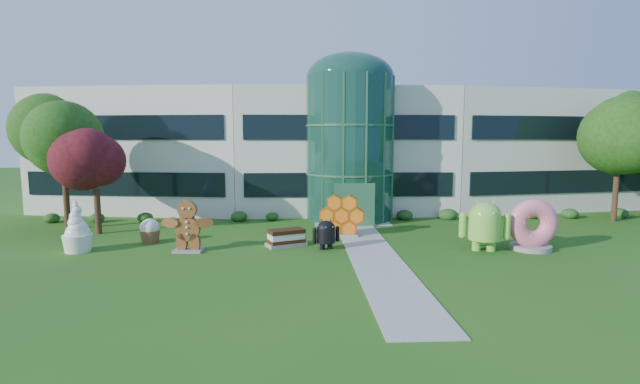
{
  "coord_description": "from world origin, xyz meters",
  "views": [
    {
      "loc": [
        -3.68,
        -20.24,
        5.71
      ],
      "look_at": [
        -2.36,
        6.0,
        2.6
      ],
      "focal_mm": 26.0,
      "sensor_mm": 36.0,
      "label": 1
    }
  ],
  "objects_px": {
    "android_green": "(485,222)",
    "android_black": "(326,232)",
    "gingerbread": "(188,226)",
    "donut": "(532,224)"
  },
  "relations": [
    {
      "from": "android_green",
      "to": "android_black",
      "type": "height_order",
      "value": "android_green"
    },
    {
      "from": "android_green",
      "to": "android_black",
      "type": "bearing_deg",
      "value": -169.99
    },
    {
      "from": "android_black",
      "to": "gingerbread",
      "type": "distance_m",
      "value": 6.97
    },
    {
      "from": "donut",
      "to": "android_black",
      "type": "bearing_deg",
      "value": 177.77
    },
    {
      "from": "android_black",
      "to": "donut",
      "type": "height_order",
      "value": "donut"
    },
    {
      "from": "android_black",
      "to": "gingerbread",
      "type": "xyz_separation_m",
      "value": [
        -6.95,
        -0.12,
        0.44
      ]
    },
    {
      "from": "android_green",
      "to": "gingerbread",
      "type": "relative_size",
      "value": 1.03
    },
    {
      "from": "android_green",
      "to": "donut",
      "type": "xyz_separation_m",
      "value": [
        2.5,
        0.13,
        -0.14
      ]
    },
    {
      "from": "android_green",
      "to": "donut",
      "type": "bearing_deg",
      "value": 18.1
    },
    {
      "from": "android_black",
      "to": "gingerbread",
      "type": "height_order",
      "value": "gingerbread"
    }
  ]
}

